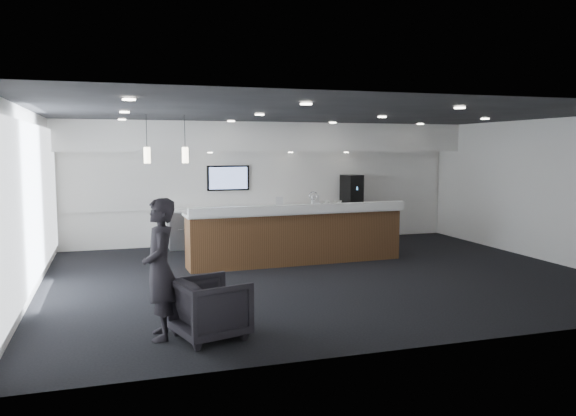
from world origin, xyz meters
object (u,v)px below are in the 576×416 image
object	(u,v)px
armchair	(211,308)
lounge_guest	(160,269)
coffee_machine	(352,189)
service_counter	(297,236)

from	to	relation	value
armchair	lounge_guest	world-z (taller)	lounge_guest
coffee_machine	armchair	world-z (taller)	coffee_machine
coffee_machine	armchair	distance (m)	8.17
armchair	lounge_guest	xyz separation A→B (m)	(-0.59, 0.19, 0.50)
service_counter	armchair	bearing A→B (deg)	-123.71
service_counter	lounge_guest	distance (m)	4.96
service_counter	armchair	world-z (taller)	service_counter
coffee_machine	armchair	xyz separation A→B (m)	(-4.80, -6.54, -0.94)
service_counter	lounge_guest	size ratio (longest dim) A/B	2.62
coffee_machine	lounge_guest	xyz separation A→B (m)	(-5.39, -6.35, -0.44)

